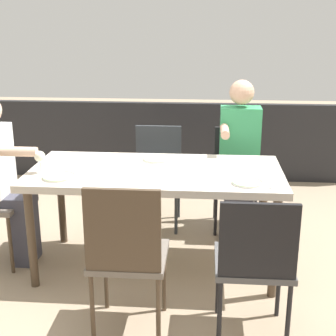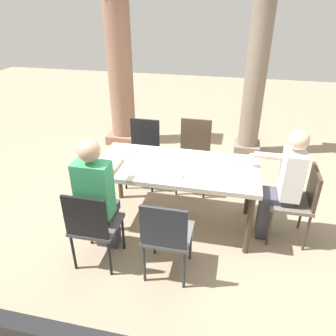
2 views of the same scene
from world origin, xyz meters
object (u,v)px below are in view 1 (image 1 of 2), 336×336
at_px(wine_glass_2, 40,157).
at_px(diner_woman_green, 3,177).
at_px(plate_2, 59,177).
at_px(chair_west_south, 237,171).
at_px(diner_man_white, 239,154).
at_px(chair_mid_south, 157,168).
at_px(chair_west_north, 255,259).
at_px(dining_table, 156,179).
at_px(plate_0, 247,183).
at_px(chair_mid_north, 127,251).
at_px(plate_1, 157,159).

bearing_deg(wine_glass_2, diner_woman_green, -22.33).
relative_size(diner_woman_green, plate_2, 5.82).
bearing_deg(chair_west_south, plate_2, 40.51).
bearing_deg(diner_man_white, chair_mid_south, -13.33).
bearing_deg(plate_2, chair_west_north, 154.62).
bearing_deg(plate_2, dining_table, -159.16).
height_order(dining_table, plate_0, plate_0).
distance_m(chair_west_north, chair_mid_north, 0.73).
bearing_deg(chair_west_south, chair_mid_north, 67.15).
distance_m(chair_mid_south, diner_woman_green, 1.38).
height_order(chair_west_north, plate_1, chair_west_north).
bearing_deg(plate_1, chair_west_south, -136.93).
xyz_separation_m(diner_man_white, plate_0, (0.01, 0.95, 0.07)).
relative_size(diner_man_white, wine_glass_2, 8.34).
height_order(chair_west_north, diner_woman_green, diner_woman_green).
height_order(chair_mid_north, plate_0, chair_mid_north).
height_order(chair_west_north, chair_mid_south, chair_west_north).
distance_m(chair_west_south, diner_woman_green, 2.00).
height_order(diner_woman_green, plate_2, diner_woman_green).
bearing_deg(plate_1, plate_2, 37.60).
relative_size(plate_2, wine_glass_2, 1.39).
bearing_deg(wine_glass_2, chair_west_north, 153.84).
height_order(plate_1, wine_glass_2, wine_glass_2).
distance_m(chair_west_north, diner_man_white, 1.55).
bearing_deg(diner_woman_green, plate_1, -167.87).
bearing_deg(diner_man_white, chair_west_north, 90.11).
height_order(plate_0, plate_2, same).
bearing_deg(dining_table, wine_glass_2, 10.24).
bearing_deg(plate_2, plate_1, -142.40).
relative_size(dining_table, diner_man_white, 1.36).
bearing_deg(plate_1, chair_mid_north, 86.61).
bearing_deg(plate_0, chair_mid_north, 39.79).
distance_m(plate_1, wine_glass_2, 0.89).
xyz_separation_m(chair_west_north, chair_west_south, (-0.00, -1.72, -0.03)).
distance_m(diner_woman_green, diner_man_white, 1.92).
bearing_deg(chair_west_north, plate_1, -59.03).
bearing_deg(diner_man_white, dining_table, 46.73).
distance_m(chair_west_north, chair_mid_south, 1.86).
xyz_separation_m(chair_mid_north, plate_1, (-0.07, -1.10, 0.23)).
bearing_deg(chair_mid_north, diner_woman_green, -38.74).
distance_m(dining_table, chair_mid_south, 0.88).
distance_m(chair_mid_south, plate_1, 0.67).
bearing_deg(chair_west_south, chair_west_north, 90.00).
xyz_separation_m(chair_mid_south, plate_2, (0.57, 1.10, 0.27)).
relative_size(chair_west_south, diner_man_white, 0.66).
distance_m(chair_west_south, plate_1, 0.94).
distance_m(diner_man_white, plate_2, 1.59).
bearing_deg(diner_man_white, diner_woman_green, 20.98).
bearing_deg(diner_woman_green, plate_0, 171.62).
distance_m(diner_man_white, plate_1, 0.80).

